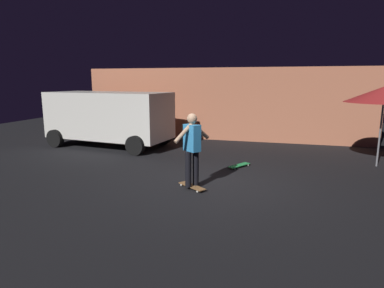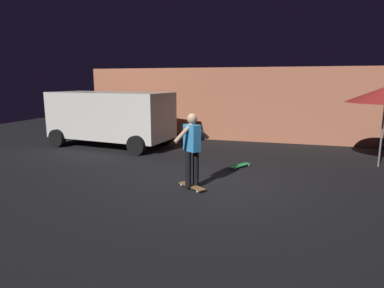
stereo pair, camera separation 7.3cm
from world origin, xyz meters
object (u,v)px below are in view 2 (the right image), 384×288
object	(u,v)px
parked_van	(110,115)
skateboard_ridden	(192,186)
skater	(192,145)
skateboard_spare	(240,165)

from	to	relation	value
parked_van	skateboard_ridden	bearing A→B (deg)	-42.63
parked_van	skater	size ratio (longest dim) A/B	2.88
skateboard_ridden	skateboard_spare	size ratio (longest dim) A/B	0.98
skateboard_spare	skateboard_ridden	bearing A→B (deg)	-110.18
skateboard_spare	skater	bearing A→B (deg)	-110.18
skateboard_spare	skater	distance (m)	2.53
parked_van	skateboard_spare	xyz separation A→B (m)	(5.17, -1.83, -1.11)
skateboard_ridden	skater	world-z (taller)	skater
parked_van	skater	world-z (taller)	parked_van
parked_van	skateboard_spare	world-z (taller)	parked_van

